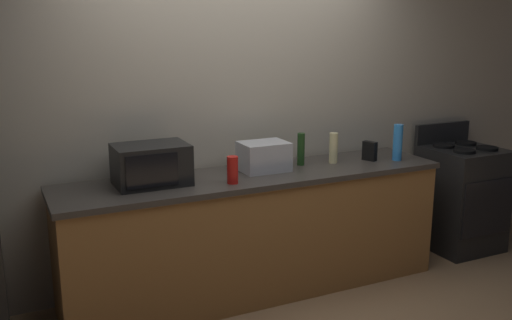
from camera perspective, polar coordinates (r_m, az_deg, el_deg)
ground_plane at (r=4.02m, az=2.55°, el=-15.22°), size 8.00×8.00×0.00m
back_wall at (r=4.30m, az=-2.37°, el=5.68°), size 6.40×0.10×2.70m
counter_run at (r=4.16m, az=-0.00°, el=-7.37°), size 2.84×0.64×0.90m
stove_range at (r=5.29m, az=19.99°, el=-3.53°), size 0.60×0.61×1.08m
microwave at (r=3.78m, az=-10.55°, el=-0.45°), size 0.48×0.35×0.27m
toaster_oven at (r=4.09m, az=0.79°, el=0.37°), size 0.34×0.26×0.21m
cordless_phone at (r=4.50m, az=11.41°, el=0.90°), size 0.09×0.12×0.15m
bottle_hand_soap at (r=4.36m, az=7.84°, el=1.21°), size 0.07×0.07×0.23m
bottle_wine at (r=4.26m, az=4.57°, el=1.10°), size 0.06×0.06×0.25m
bottle_spray_cleaner at (r=4.54m, az=14.13°, el=1.73°), size 0.07×0.07×0.28m
bottle_hot_sauce at (r=3.76m, az=-2.39°, el=-1.01°), size 0.08×0.08×0.18m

